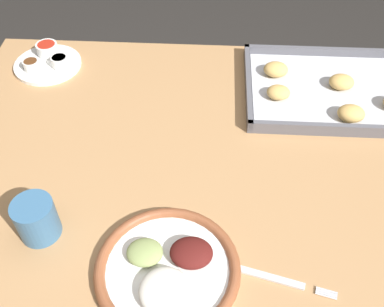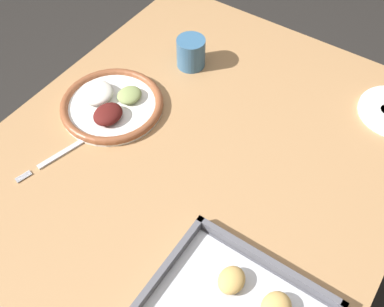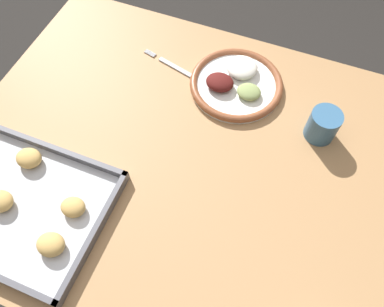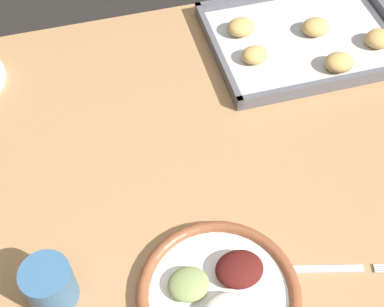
{
  "view_description": "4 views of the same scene",
  "coord_description": "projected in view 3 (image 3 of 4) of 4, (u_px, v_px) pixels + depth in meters",
  "views": [
    {
      "loc": [
        0.02,
        -0.62,
        1.46
      ],
      "look_at": [
        -0.01,
        0.0,
        0.79
      ],
      "focal_mm": 42.0,
      "sensor_mm": 36.0,
      "label": 1
    },
    {
      "loc": [
        0.48,
        0.33,
        1.55
      ],
      "look_at": [
        -0.01,
        0.0,
        0.79
      ],
      "focal_mm": 42.0,
      "sensor_mm": 36.0,
      "label": 2
    },
    {
      "loc": [
        -0.17,
        0.4,
        1.55
      ],
      "look_at": [
        -0.01,
        0.0,
        0.79
      ],
      "focal_mm": 35.0,
      "sensor_mm": 36.0,
      "label": 3
    },
    {
      "loc": [
        -0.16,
        -0.54,
        1.53
      ],
      "look_at": [
        -0.01,
        0.0,
        0.79
      ],
      "focal_mm": 50.0,
      "sensor_mm": 36.0,
      "label": 4
    }
  ],
  "objects": [
    {
      "name": "dining_table",
      "position": [
        188.0,
        179.0,
        1.0
      ],
      "size": [
        1.12,
        0.88,
        0.76
      ],
      "color": "#AD7F51",
      "rests_on": "ground_plane"
    },
    {
      "name": "dinner_plate",
      "position": [
        236.0,
        83.0,
        0.99
      ],
      "size": [
        0.25,
        0.25,
        0.04
      ],
      "color": "white",
      "rests_on": "dining_table"
    },
    {
      "name": "fork",
      "position": [
        178.0,
        69.0,
        1.03
      ],
      "size": [
        0.21,
        0.07,
        0.0
      ],
      "rotation": [
        0.0,
        0.0,
        -0.25
      ],
      "color": "silver",
      "rests_on": "dining_table"
    },
    {
      "name": "ground_plane",
      "position": [
        189.0,
        246.0,
        1.56
      ],
      "size": [
        8.0,
        8.0,
        0.0
      ],
      "primitive_type": "plane",
      "color": "#282623"
    },
    {
      "name": "baking_tray",
      "position": [
        18.0,
        200.0,
        0.83
      ],
      "size": [
        0.41,
        0.31,
        0.04
      ],
      "color": "#595960",
      "rests_on": "dining_table"
    },
    {
      "name": "drinking_cup",
      "position": [
        323.0,
        125.0,
        0.89
      ],
      "size": [
        0.07,
        0.07,
        0.08
      ],
      "color": "#38668E",
      "rests_on": "dining_table"
    }
  ]
}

